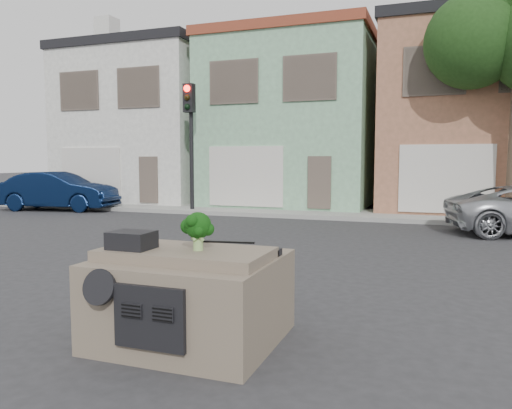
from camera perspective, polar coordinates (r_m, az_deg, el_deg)
The scene contains 11 objects.
ground_plane at distance 8.84m, azimuth 1.79°, elevation -8.80°, with size 120.00×120.00×0.00m, color #303033.
sidewalk at distance 18.95m, azimuth 11.77°, elevation -1.15°, with size 40.00×3.00×0.15m, color gray.
townhouse_white at distance 26.51m, azimuth -11.23°, elevation 8.66°, with size 7.20×8.20×7.55m, color silver.
townhouse_mint at distance 23.53m, azimuth 4.80°, elevation 9.19°, with size 7.20×8.20×7.55m, color #84B78F.
townhouse_tan at distance 22.74m, azimuth 23.59°, elevation 8.91°, with size 7.20×8.20×7.55m, color #A1694C.
navy_sedan at distance 22.51m, azimuth -21.61°, elevation -0.60°, with size 1.70×4.87×1.60m, color #081634.
traffic_signal at distance 19.89m, azimuth -7.51°, elevation 6.36°, with size 0.40×0.40×5.10m, color black.
car_dashboard at distance 6.01m, azimuth -7.32°, elevation -10.07°, with size 2.00×1.80×1.12m, color #706251.
instrument_hump at distance 5.87m, azimuth -14.02°, elevation -3.96°, with size 0.48×0.38×0.20m, color black.
wiper_arm at distance 6.11m, azimuth -3.40°, elevation -4.31°, with size 0.70×0.03×0.02m, color black.
broccoli at distance 5.62m, azimuth -6.64°, elevation -3.00°, with size 0.36×0.36×0.44m, color black.
Camera 1 is at (2.68, -8.15, 2.14)m, focal length 35.00 mm.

